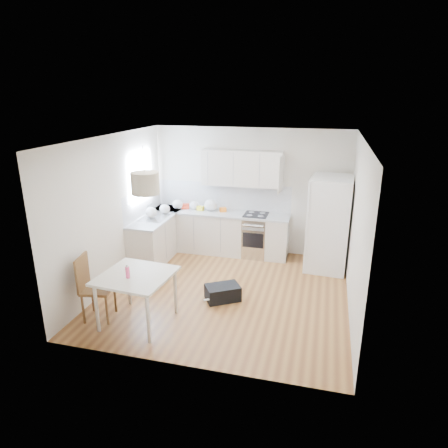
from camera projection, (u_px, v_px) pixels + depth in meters
name	position (u px, v px, depth m)	size (l,w,h in m)	color
floor	(226.00, 292.00, 7.12)	(4.20, 4.20, 0.00)	brown
ceiling	(226.00, 138.00, 6.27)	(4.20, 4.20, 0.00)	white
wall_back	(250.00, 191.00, 8.63)	(4.20, 4.20, 0.00)	silver
wall_left	(113.00, 211.00, 7.20)	(4.20, 4.20, 0.00)	silver
wall_right	(357.00, 230.00, 6.19)	(4.20, 4.20, 0.00)	silver
window_glassblock	(141.00, 177.00, 8.13)	(0.02, 1.00, 1.00)	#BFE0F9
cabinets_back	(220.00, 233.00, 8.78)	(3.00, 0.60, 0.88)	beige
cabinets_left	(158.00, 237.00, 8.52)	(0.60, 1.80, 0.88)	beige
counter_back	(220.00, 213.00, 8.64)	(3.02, 0.64, 0.04)	#A5A7AA
counter_left	(157.00, 217.00, 8.37)	(0.64, 1.82, 0.04)	#A5A7AA
backsplash_back	(223.00, 196.00, 8.81)	(3.00, 0.01, 0.58)	white
backsplash_left	(143.00, 202.00, 8.34)	(0.01, 1.80, 0.58)	white
upper_cabinets	(242.00, 168.00, 8.35)	(1.70, 0.32, 0.75)	beige
range_oven	(255.00, 236.00, 8.59)	(0.50, 0.61, 0.88)	#B9BBBE
sink	(156.00, 217.00, 8.32)	(0.50, 0.80, 0.16)	#B9BBBE
refrigerator	(330.00, 224.00, 7.84)	(0.88, 0.93, 1.86)	white
dining_table	(136.00, 280.00, 5.97)	(1.10, 1.10, 0.80)	beige
dining_chair	(98.00, 288.00, 6.16)	(0.44, 0.44, 1.04)	#472C15
drink_bottle	(127.00, 271.00, 5.81)	(0.06, 0.06, 0.21)	#F04275
gym_bag	(223.00, 293.00, 6.82)	(0.56, 0.37, 0.26)	black
pendant_lamp	(145.00, 183.00, 5.57)	(0.40, 0.40, 0.31)	#C4B896
grocery_bag_a	(178.00, 204.00, 8.82)	(0.24, 0.20, 0.21)	white
grocery_bag_b	(195.00, 205.00, 8.79)	(0.21, 0.18, 0.19)	white
grocery_bag_c	(211.00, 205.00, 8.69)	(0.29, 0.24, 0.26)	white
grocery_bag_d	(165.00, 209.00, 8.50)	(0.22, 0.19, 0.20)	white
grocery_bag_e	(151.00, 212.00, 8.21)	(0.25, 0.21, 0.23)	white
snack_orange	(223.00, 210.00, 8.64)	(0.14, 0.09, 0.10)	orange
snack_yellow	(200.00, 208.00, 8.73)	(0.15, 0.09, 0.10)	yellow
snack_red	(186.00, 206.00, 8.86)	(0.16, 0.10, 0.11)	red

